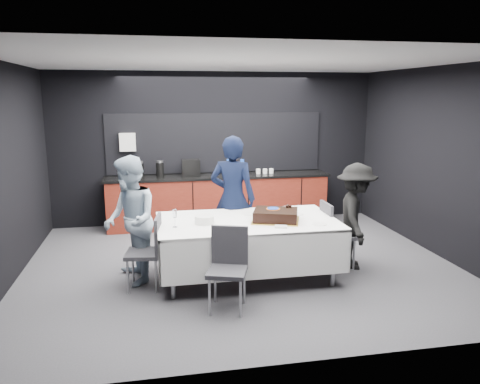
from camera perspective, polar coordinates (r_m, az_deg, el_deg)
name	(u,v)px	position (r m, az deg, el deg)	size (l,w,h in m)	color
ground	(241,266)	(6.71, 0.16, -8.99)	(6.00, 6.00, 0.00)	#46454A
room_shell	(241,134)	(6.30, 0.17, 7.04)	(6.04, 5.04, 2.82)	white
kitchenette	(218,196)	(8.65, -2.76, -0.51)	(4.10, 0.64, 2.05)	#5A170E
party_table	(247,230)	(6.13, 0.89, -4.68)	(2.32, 1.32, 0.78)	#99999E
cake_assembly	(276,215)	(6.05, 4.37, -2.86)	(0.72, 0.65, 0.18)	gold
plate_stack	(204,220)	(5.94, -4.36, -3.36)	(0.25, 0.25, 0.10)	white
loose_plate_near	(228,226)	(5.79, -1.53, -4.20)	(0.18, 0.18, 0.01)	white
loose_plate_right_a	(297,214)	(6.43, 6.99, -2.67)	(0.18, 0.18, 0.01)	white
loose_plate_right_b	(319,224)	(5.97, 9.65, -3.87)	(0.18, 0.18, 0.01)	white
loose_plate_far	(249,214)	(6.39, 1.11, -2.66)	(0.22, 0.22, 0.01)	white
fork_pile	(281,227)	(5.77, 5.02, -4.24)	(0.15, 0.09, 0.02)	white
champagne_flute	(175,215)	(5.78, -7.97, -2.75)	(0.06, 0.06, 0.22)	white
chair_left	(150,247)	(5.91, -10.96, -6.60)	(0.48, 0.48, 0.92)	#323137
chair_right	(333,230)	(6.64, 11.28, -4.56)	(0.42, 0.42, 0.92)	#323137
chair_near	(228,262)	(5.31, -1.44, -8.51)	(0.53, 0.53, 0.92)	#323137
person_center	(233,198)	(6.76, -0.89, -0.79)	(0.66, 0.44, 1.82)	black
person_left	(130,221)	(6.07, -13.25, -3.41)	(0.80, 0.62, 1.64)	#9DB2C5
person_right	(356,216)	(6.66, 13.92, -2.87)	(0.95, 0.55, 1.47)	black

